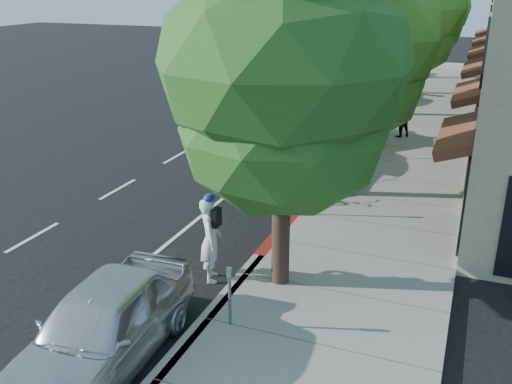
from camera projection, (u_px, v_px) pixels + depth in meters
The scene contains 18 objects.
ground at pixel (273, 244), 15.06m from camera, with size 120.00×120.00×0.00m, color black.
sidewalk at pixel (404, 164), 21.20m from camera, with size 4.60×56.00×0.15m, color gray.
curb at pixel (343, 157), 21.99m from camera, with size 0.30×56.00×0.15m, color #9E998E.
curb_red_segment at pixel (285, 227), 15.90m from camera, with size 0.32×4.00×0.15m, color maroon.
street_tree_0 at pixel (284, 69), 11.27m from camera, with size 5.14×5.14×8.02m.
street_tree_1 at pixel (351, 39), 16.48m from camera, with size 5.31×5.31×8.10m.
street_tree_2 at pixel (385, 40), 21.91m from camera, with size 4.34×4.34×7.03m.
street_tree_3 at pixel (408, 10), 26.84m from camera, with size 5.55×5.55×8.46m.
street_tree_4 at pixel (420, 21), 32.38m from camera, with size 4.87×4.87×7.08m.
street_tree_5 at pixel (431, 9), 37.47m from camera, with size 5.15×5.15×7.64m.
cyclist at pixel (211, 240), 12.98m from camera, with size 0.73×0.48×2.01m, color silver.
bicycle at pixel (285, 186), 17.67m from camera, with size 0.72×2.08×1.09m, color navy.
silver_suv at pixel (281, 151), 20.12m from camera, with size 2.81×6.10×1.69m, color #9C9CA1.
dark_sedan at pixel (322, 126), 23.63m from camera, with size 1.74×5.00×1.65m, color black.
white_pickup at pixel (349, 90), 31.02m from camera, with size 2.38×5.86×1.70m, color silver.
dark_suv_far at pixel (384, 66), 39.78m from camera, with size 1.83×4.55×1.55m, color black.
near_car_a at pixel (102, 326), 10.14m from camera, with size 1.87×4.64×1.58m, color silver.
pedestrian at pixel (401, 118), 24.28m from camera, with size 0.80×0.62×1.64m, color black.
Camera 1 is at (4.57, -12.81, 6.62)m, focal length 40.00 mm.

